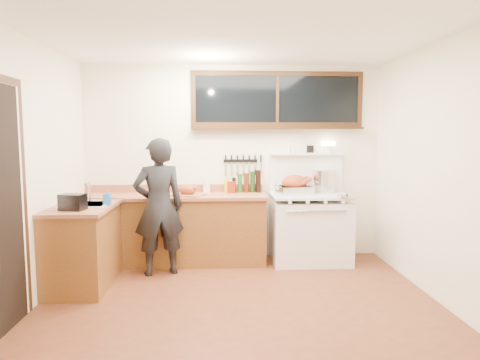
{
  "coord_description": "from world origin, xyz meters",
  "views": [
    {
      "loc": [
        -0.2,
        -4.08,
        1.67
      ],
      "look_at": [
        0.05,
        0.85,
        1.15
      ],
      "focal_mm": 32.0,
      "sensor_mm": 36.0,
      "label": 1
    }
  ],
  "objects": [
    {
      "name": "counter_left",
      "position": [
        -1.7,
        0.62,
        0.45
      ],
      "size": [
        0.64,
        1.09,
        0.9
      ],
      "color": "brown",
      "rests_on": "ground"
    },
    {
      "name": "stockpot",
      "position": [
        1.23,
        1.6,
        1.05
      ],
      "size": [
        0.41,
        0.41,
        0.3
      ],
      "color": "silver",
      "rests_on": "vintage_stove"
    },
    {
      "name": "ground_plane",
      "position": [
        0.0,
        0.0,
        -0.01
      ],
      "size": [
        4.0,
        3.5,
        0.02
      ],
      "primitive_type": "cube",
      "color": "#592A17"
    },
    {
      "name": "roast_turkey",
      "position": [
        0.81,
        1.49,
        1.0
      ],
      "size": [
        0.5,
        0.42,
        0.25
      ],
      "color": "silver",
      "rests_on": "vintage_stove"
    },
    {
      "name": "saucepan",
      "position": [
        1.02,
        1.51,
        0.95
      ],
      "size": [
        0.15,
        0.27,
        0.11
      ],
      "color": "silver",
      "rests_on": "vintage_stove"
    },
    {
      "name": "room_shell",
      "position": [
        0.0,
        0.0,
        1.65
      ],
      "size": [
        4.1,
        3.6,
        2.65
      ],
      "color": "white",
      "rests_on": "ground"
    },
    {
      "name": "pot_lid",
      "position": [
        1.39,
        1.1,
        0.91
      ],
      "size": [
        0.3,
        0.3,
        0.04
      ],
      "color": "silver",
      "rests_on": "vintage_stove"
    },
    {
      "name": "pitcher",
      "position": [
        -0.36,
        1.66,
        0.99
      ],
      "size": [
        0.12,
        0.12,
        0.19
      ],
      "color": "white",
      "rests_on": "counter_back"
    },
    {
      "name": "counter_back",
      "position": [
        -0.8,
        1.45,
        0.45
      ],
      "size": [
        2.44,
        0.64,
        1.0
      ],
      "color": "brown",
      "rests_on": "ground"
    },
    {
      "name": "coffee_tin",
      "position": [
        -0.03,
        1.58,
        0.98
      ],
      "size": [
        0.11,
        0.09,
        0.15
      ],
      "color": "maroon",
      "rests_on": "counter_back"
    },
    {
      "name": "cutting_board",
      "position": [
        -0.59,
        1.35,
        0.95
      ],
      "size": [
        0.5,
        0.45,
        0.14
      ],
      "color": "#9D5B3E",
      "rests_on": "counter_back"
    },
    {
      "name": "toaster",
      "position": [
        -1.7,
        0.35,
        0.98
      ],
      "size": [
        0.27,
        0.22,
        0.17
      ],
      "color": "black",
      "rests_on": "counter_left"
    },
    {
      "name": "sink_unit",
      "position": [
        -1.68,
        0.7,
        0.85
      ],
      "size": [
        0.5,
        0.45,
        0.37
      ],
      "color": "white",
      "rests_on": "counter_left"
    },
    {
      "name": "man",
      "position": [
        -0.91,
        0.99,
        0.82
      ],
      "size": [
        0.69,
        0.55,
        1.64
      ],
      "color": "black",
      "rests_on": "ground"
    },
    {
      "name": "back_window",
      "position": [
        0.6,
        1.72,
        2.06
      ],
      "size": [
        2.32,
        0.13,
        0.77
      ],
      "color": "black",
      "rests_on": "room_shell"
    },
    {
      "name": "vintage_stove",
      "position": [
        1.0,
        1.41,
        0.47
      ],
      "size": [
        1.02,
        0.74,
        1.58
      ],
      "color": "white",
      "rests_on": "ground"
    },
    {
      "name": "soap_bottle",
      "position": [
        -1.43,
        0.66,
        0.99
      ],
      "size": [
        0.08,
        0.08,
        0.18
      ],
      "color": "blue",
      "rests_on": "counter_left"
    },
    {
      "name": "bottle_cluster",
      "position": [
        0.18,
        1.63,
        1.03
      ],
      "size": [
        0.49,
        0.07,
        0.3
      ],
      "color": "black",
      "rests_on": "counter_back"
    },
    {
      "name": "knife_strip",
      "position": [
        0.12,
        1.73,
        1.31
      ],
      "size": [
        0.52,
        0.03,
        0.28
      ],
      "color": "black",
      "rests_on": "room_shell"
    }
  ]
}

